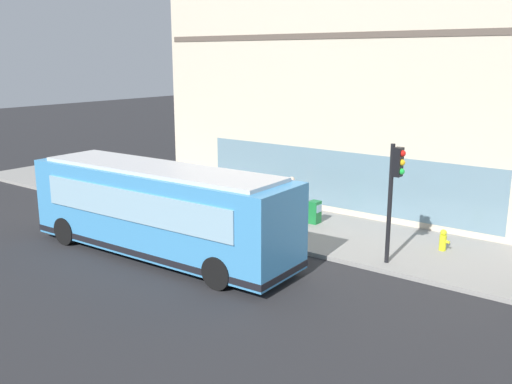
# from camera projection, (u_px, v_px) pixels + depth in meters

# --- Properties ---
(ground) EXTENTS (120.00, 120.00, 0.00)m
(ground) POSITION_uv_depth(u_px,v_px,m) (224.00, 268.00, 18.13)
(ground) COLOR #262628
(sidewalk_curb) EXTENTS (4.86, 40.00, 0.15)m
(sidewalk_curb) POSITION_uv_depth(u_px,v_px,m) (308.00, 229.00, 22.02)
(sidewalk_curb) COLOR gray
(sidewalk_curb) RESTS_ON ground
(building_corner) EXTENTS (6.97, 19.01, 13.45)m
(building_corner) POSITION_uv_depth(u_px,v_px,m) (381.00, 54.00, 25.05)
(building_corner) COLOR beige
(building_corner) RESTS_ON ground
(city_bus_nearside) EXTENTS (2.85, 10.11, 3.07)m
(city_bus_nearside) POSITION_uv_depth(u_px,v_px,m) (160.00, 211.00, 18.99)
(city_bus_nearside) COLOR #3F8CC6
(city_bus_nearside) RESTS_ON ground
(traffic_light_near_corner) EXTENTS (0.32, 0.49, 3.85)m
(traffic_light_near_corner) POSITION_uv_depth(u_px,v_px,m) (395.00, 181.00, 17.53)
(traffic_light_near_corner) COLOR black
(traffic_light_near_corner) RESTS_ON sidewalk_curb
(fire_hydrant) EXTENTS (0.35, 0.35, 0.74)m
(fire_hydrant) POSITION_uv_depth(u_px,v_px,m) (443.00, 240.00, 19.27)
(fire_hydrant) COLOR gold
(fire_hydrant) RESTS_ON sidewalk_curb
(pedestrian_near_hydrant) EXTENTS (0.32, 0.32, 1.69)m
(pedestrian_near_hydrant) POSITION_uv_depth(u_px,v_px,m) (209.00, 196.00, 22.89)
(pedestrian_near_hydrant) COLOR gold
(pedestrian_near_hydrant) RESTS_ON sidewalk_curb
(pedestrian_near_building_entrance) EXTENTS (0.32, 0.32, 1.80)m
(pedestrian_near_building_entrance) POSITION_uv_depth(u_px,v_px,m) (292.00, 195.00, 22.64)
(pedestrian_near_building_entrance) COLOR #B23338
(pedestrian_near_building_entrance) RESTS_ON sidewalk_curb
(newspaper_vending_box) EXTENTS (0.44, 0.43, 0.90)m
(newspaper_vending_box) POSITION_uv_depth(u_px,v_px,m) (315.00, 212.00, 22.41)
(newspaper_vending_box) COLOR #197233
(newspaper_vending_box) RESTS_ON sidewalk_curb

